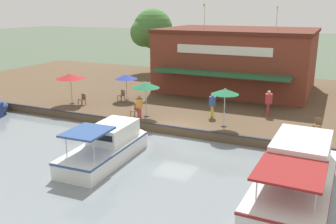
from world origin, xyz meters
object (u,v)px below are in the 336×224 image
(person_near_entrance, at_px, (269,100))
(motorboat_distant_upstream, at_px, (111,145))
(patio_umbrella_near_quay_edge, at_px, (70,76))
(person_mid_patio, at_px, (139,104))
(patio_umbrella_mid_patio_left, at_px, (126,77))
(cafe_chair_facing_river, at_px, (122,95))
(motorboat_mid_row, at_px, (298,174))
(cafe_chair_mid_patio, at_px, (135,110))
(cafe_chair_far_corner_seat, at_px, (82,99))
(waterfront_restaurant, at_px, (237,59))
(tree_upstream_bank, at_px, (151,30))
(patio_umbrella_by_entrance, at_px, (146,85))
(cafe_chair_under_first_umbrella, at_px, (317,124))
(person_at_quay_edge, at_px, (212,102))
(patio_umbrella_back_row, at_px, (225,92))

(person_near_entrance, distance_m, motorboat_distant_upstream, 12.14)
(patio_umbrella_near_quay_edge, height_order, person_mid_patio, patio_umbrella_near_quay_edge)
(patio_umbrella_mid_patio_left, distance_m, motorboat_distant_upstream, 11.12)
(cafe_chair_facing_river, bearing_deg, motorboat_mid_row, 56.94)
(cafe_chair_mid_patio, distance_m, cafe_chair_far_corner_seat, 5.53)
(waterfront_restaurant, relative_size, tree_upstream_bank, 1.85)
(patio_umbrella_by_entrance, height_order, cafe_chair_mid_patio, patio_umbrella_by_entrance)
(motorboat_distant_upstream, bearing_deg, cafe_chair_under_first_umbrella, 127.48)
(patio_umbrella_mid_patio_left, height_order, patio_umbrella_by_entrance, patio_umbrella_by_entrance)
(person_at_quay_edge, bearing_deg, waterfront_restaurant, -174.71)
(patio_umbrella_mid_patio_left, bearing_deg, patio_umbrella_by_entrance, 45.74)
(person_at_quay_edge, height_order, motorboat_distant_upstream, person_at_quay_edge)
(cafe_chair_facing_river, distance_m, tree_upstream_bank, 14.99)
(cafe_chair_far_corner_seat, bearing_deg, tree_upstream_bank, -172.33)
(patio_umbrella_by_entrance, relative_size, person_at_quay_edge, 1.48)
(patio_umbrella_mid_patio_left, xyz_separation_m, patio_umbrella_by_entrance, (3.64, 3.73, 0.30))
(patio_umbrella_back_row, height_order, motorboat_distant_upstream, patio_umbrella_back_row)
(patio_umbrella_back_row, bearing_deg, motorboat_distant_upstream, -35.95)
(patio_umbrella_back_row, relative_size, cafe_chair_facing_river, 2.97)
(patio_umbrella_back_row, xyz_separation_m, cafe_chair_mid_patio, (0.31, -6.37, -1.83))
(patio_umbrella_by_entrance, distance_m, motorboat_mid_row, 12.75)
(patio_umbrella_mid_patio_left, xyz_separation_m, person_at_quay_edge, (1.82, 8.00, -0.89))
(patio_umbrella_mid_patio_left, bearing_deg, person_mid_patio, 39.64)
(waterfront_restaurant, distance_m, patio_umbrella_back_row, 11.96)
(patio_umbrella_near_quay_edge, relative_size, cafe_chair_facing_river, 2.91)
(motorboat_mid_row, bearing_deg, cafe_chair_mid_patio, -117.77)
(person_near_entrance, height_order, person_at_quay_edge, person_near_entrance)
(patio_umbrella_mid_patio_left, height_order, patio_umbrella_near_quay_edge, patio_umbrella_near_quay_edge)
(patio_umbrella_by_entrance, bearing_deg, person_mid_patio, -19.93)
(patio_umbrella_mid_patio_left, xyz_separation_m, cafe_chair_far_corner_seat, (2.78, -2.42, -1.48))
(cafe_chair_facing_river, xyz_separation_m, motorboat_mid_row, (9.72, 14.93, -0.07))
(patio_umbrella_near_quay_edge, relative_size, person_near_entrance, 1.37)
(person_mid_patio, bearing_deg, person_near_entrance, 119.38)
(patio_umbrella_back_row, distance_m, cafe_chair_far_corner_seat, 11.95)
(motorboat_mid_row, bearing_deg, patio_umbrella_by_entrance, -120.34)
(person_at_quay_edge, bearing_deg, cafe_chair_under_first_umbrella, 87.64)
(cafe_chair_facing_river, xyz_separation_m, person_near_entrance, (-0.53, 11.79, 0.67))
(waterfront_restaurant, height_order, patio_umbrella_back_row, waterfront_restaurant)
(patio_umbrella_near_quay_edge, height_order, person_at_quay_edge, patio_umbrella_near_quay_edge)
(patio_umbrella_back_row, xyz_separation_m, person_near_entrance, (-3.83, 2.11, -1.15))
(cafe_chair_facing_river, bearing_deg, patio_umbrella_near_quay_edge, -49.88)
(cafe_chair_under_first_umbrella, height_order, person_mid_patio, person_mid_patio)
(cafe_chair_facing_river, xyz_separation_m, tree_upstream_bank, (-13.67, -4.28, 4.43))
(cafe_chair_under_first_umbrella, xyz_separation_m, tree_upstream_bank, (-15.49, -19.52, 4.43))
(tree_upstream_bank, bearing_deg, cafe_chair_facing_river, 17.38)
(patio_umbrella_back_row, bearing_deg, person_mid_patio, -83.59)
(patio_umbrella_near_quay_edge, distance_m, motorboat_distant_upstream, 10.96)
(patio_umbrella_by_entrance, distance_m, cafe_chair_far_corner_seat, 6.46)
(patio_umbrella_by_entrance, distance_m, cafe_chair_mid_patio, 1.94)
(motorboat_mid_row, bearing_deg, cafe_chair_far_corner_seat, -112.99)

